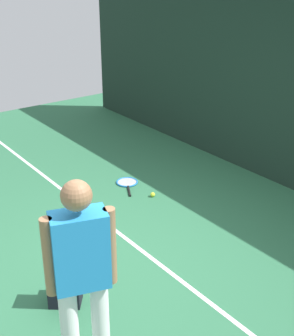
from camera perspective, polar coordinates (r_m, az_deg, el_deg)
The scene contains 6 objects.
ground_plane at distance 5.33m, azimuth -3.50°, elevation -10.92°, with size 12.00×12.00×0.00m, color #2D6B47.
court_line at distance 5.48m, azimuth -0.77°, elevation -9.81°, with size 9.00×0.05×0.00m, color white.
tennis_player at distance 3.55m, azimuth -7.88°, elevation -12.24°, with size 0.34×0.51×1.70m.
tennis_racket at distance 6.97m, azimuth -2.40°, elevation -1.81°, with size 0.62×0.45×0.03m.
backpack at distance 4.70m, azimuth -9.87°, elevation -13.60°, with size 0.38×0.38×0.44m.
tennis_ball_by_fence at distance 6.59m, azimuth 0.69°, elevation -3.21°, with size 0.07×0.07×0.07m, color #CCE033.
Camera 1 is at (3.67, -2.37, 3.06)m, focal length 50.65 mm.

